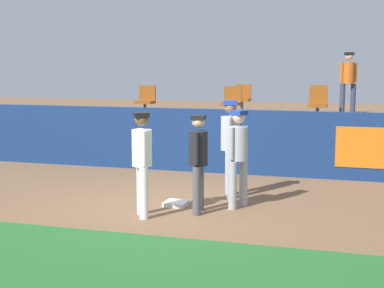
{
  "coord_description": "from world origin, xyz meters",
  "views": [
    {
      "loc": [
        3.36,
        -9.58,
        2.53
      ],
      "look_at": [
        0.13,
        1.13,
        1.0
      ],
      "focal_mm": 54.07,
      "sensor_mm": 36.0,
      "label": 1
    }
  ],
  "objects_px": {
    "seat_front_left": "(146,99)",
    "spectator_hooded": "(348,78)",
    "player_umpire": "(198,157)",
    "player_fielder_home": "(142,157)",
    "seat_front_center": "(232,101)",
    "seat_back_center": "(242,97)",
    "player_runner_visitor": "(230,141)",
    "seat_back_right": "(318,98)",
    "first_base": "(176,204)",
    "player_coach_visitor": "(238,152)",
    "seat_front_right": "(318,103)"
  },
  "relations": [
    {
      "from": "player_fielder_home",
      "to": "seat_back_right",
      "type": "xyz_separation_m",
      "value": [
        2.26,
        7.52,
        0.6
      ]
    },
    {
      "from": "seat_back_right",
      "to": "seat_back_center",
      "type": "height_order",
      "value": "same"
    },
    {
      "from": "seat_back_right",
      "to": "seat_front_right",
      "type": "distance_m",
      "value": 1.81
    },
    {
      "from": "player_coach_visitor",
      "to": "seat_back_center",
      "type": "distance_m",
      "value": 6.63
    },
    {
      "from": "seat_front_right",
      "to": "seat_back_center",
      "type": "bearing_deg",
      "value": 141.69
    },
    {
      "from": "first_base",
      "to": "player_runner_visitor",
      "type": "height_order",
      "value": "player_runner_visitor"
    },
    {
      "from": "player_umpire",
      "to": "seat_back_center",
      "type": "height_order",
      "value": "seat_back_center"
    },
    {
      "from": "player_fielder_home",
      "to": "seat_front_center",
      "type": "distance_m",
      "value": 5.76
    },
    {
      "from": "player_runner_visitor",
      "to": "seat_front_left",
      "type": "height_order",
      "value": "seat_front_left"
    },
    {
      "from": "seat_back_center",
      "to": "seat_front_center",
      "type": "xyz_separation_m",
      "value": [
        0.09,
        -1.8,
        0.0
      ]
    },
    {
      "from": "player_fielder_home",
      "to": "seat_front_center",
      "type": "xyz_separation_m",
      "value": [
        0.21,
        5.72,
        0.6
      ]
    },
    {
      "from": "player_umpire",
      "to": "player_coach_visitor",
      "type": "bearing_deg",
      "value": 127.66
    },
    {
      "from": "player_coach_visitor",
      "to": "seat_back_right",
      "type": "xyz_separation_m",
      "value": [
        0.85,
        6.47,
        0.6
      ]
    },
    {
      "from": "player_runner_visitor",
      "to": "player_coach_visitor",
      "type": "xyz_separation_m",
      "value": [
        0.34,
        -0.79,
        -0.07
      ]
    },
    {
      "from": "player_runner_visitor",
      "to": "spectator_hooded",
      "type": "xyz_separation_m",
      "value": [
        1.95,
        6.58,
        1.08
      ]
    },
    {
      "from": "player_umpire",
      "to": "seat_front_left",
      "type": "xyz_separation_m",
      "value": [
        -2.99,
        5.23,
        0.63
      ]
    },
    {
      "from": "player_fielder_home",
      "to": "spectator_hooded",
      "type": "bearing_deg",
      "value": 130.07
    },
    {
      "from": "seat_back_center",
      "to": "seat_front_center",
      "type": "bearing_deg",
      "value": -87.0
    },
    {
      "from": "seat_front_left",
      "to": "player_coach_visitor",
      "type": "bearing_deg",
      "value": -52.61
    },
    {
      "from": "player_fielder_home",
      "to": "player_runner_visitor",
      "type": "bearing_deg",
      "value": 119.57
    },
    {
      "from": "player_umpire",
      "to": "seat_back_center",
      "type": "bearing_deg",
      "value": 179.6
    },
    {
      "from": "player_coach_visitor",
      "to": "player_umpire",
      "type": "relative_size",
      "value": 1.03
    },
    {
      "from": "player_runner_visitor",
      "to": "spectator_hooded",
      "type": "distance_m",
      "value": 6.94
    },
    {
      "from": "player_umpire",
      "to": "player_runner_visitor",
      "type": "bearing_deg",
      "value": 163.64
    },
    {
      "from": "seat_front_center",
      "to": "spectator_hooded",
      "type": "distance_m",
      "value": 3.93
    },
    {
      "from": "player_fielder_home",
      "to": "seat_front_right",
      "type": "height_order",
      "value": "seat_front_right"
    },
    {
      "from": "first_base",
      "to": "seat_back_right",
      "type": "xyz_separation_m",
      "value": [
        1.95,
        6.66,
        1.57
      ]
    },
    {
      "from": "seat_front_left",
      "to": "spectator_hooded",
      "type": "distance_m",
      "value": 5.87
    },
    {
      "from": "seat_front_right",
      "to": "seat_front_center",
      "type": "height_order",
      "value": "same"
    },
    {
      "from": "player_runner_visitor",
      "to": "player_umpire",
      "type": "relative_size",
      "value": 1.1
    },
    {
      "from": "player_coach_visitor",
      "to": "player_umpire",
      "type": "bearing_deg",
      "value": -20.32
    },
    {
      "from": "first_base",
      "to": "seat_front_left",
      "type": "xyz_separation_m",
      "value": [
        -2.47,
        4.86,
        1.58
      ]
    },
    {
      "from": "player_coach_visitor",
      "to": "spectator_hooded",
      "type": "relative_size",
      "value": 1.0
    },
    {
      "from": "first_base",
      "to": "spectator_hooded",
      "type": "xyz_separation_m",
      "value": [
        2.71,
        7.56,
        2.12
      ]
    },
    {
      "from": "player_coach_visitor",
      "to": "seat_front_right",
      "type": "bearing_deg",
      "value": -166.09
    },
    {
      "from": "seat_back_center",
      "to": "player_coach_visitor",
      "type": "bearing_deg",
      "value": -78.7
    },
    {
      "from": "first_base",
      "to": "player_runner_visitor",
      "type": "distance_m",
      "value": 1.62
    },
    {
      "from": "player_umpire",
      "to": "seat_back_right",
      "type": "height_order",
      "value": "seat_back_right"
    },
    {
      "from": "first_base",
      "to": "spectator_hooded",
      "type": "distance_m",
      "value": 8.3
    },
    {
      "from": "spectator_hooded",
      "to": "seat_front_left",
      "type": "bearing_deg",
      "value": 8.43
    },
    {
      "from": "player_umpire",
      "to": "seat_front_center",
      "type": "height_order",
      "value": "seat_front_center"
    },
    {
      "from": "player_runner_visitor",
      "to": "seat_back_right",
      "type": "bearing_deg",
      "value": 158.96
    },
    {
      "from": "seat_front_left",
      "to": "spectator_hooded",
      "type": "bearing_deg",
      "value": 27.49
    },
    {
      "from": "seat_front_center",
      "to": "player_fielder_home",
      "type": "bearing_deg",
      "value": -92.09
    },
    {
      "from": "player_fielder_home",
      "to": "first_base",
      "type": "bearing_deg",
      "value": 130.3
    },
    {
      "from": "player_runner_visitor",
      "to": "seat_front_center",
      "type": "distance_m",
      "value": 4.01
    },
    {
      "from": "seat_front_left",
      "to": "seat_back_center",
      "type": "height_order",
      "value": "same"
    },
    {
      "from": "first_base",
      "to": "spectator_hooded",
      "type": "relative_size",
      "value": 0.23
    },
    {
      "from": "first_base",
      "to": "seat_front_center",
      "type": "xyz_separation_m",
      "value": [
        -0.1,
        4.86,
        1.57
      ]
    },
    {
      "from": "player_fielder_home",
      "to": "seat_front_center",
      "type": "relative_size",
      "value": 2.09
    }
  ]
}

